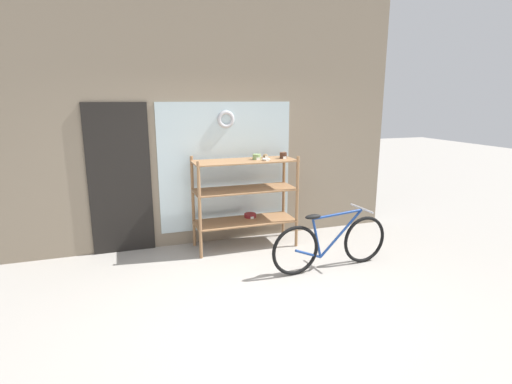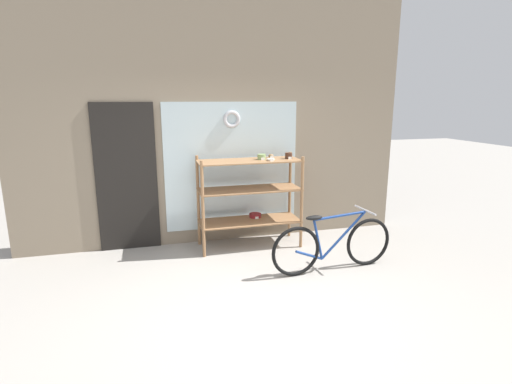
{
  "view_description": "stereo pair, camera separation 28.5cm",
  "coord_description": "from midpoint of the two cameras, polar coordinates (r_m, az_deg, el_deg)",
  "views": [
    {
      "loc": [
        -1.29,
        -3.53,
        2.15
      ],
      "look_at": [
        0.19,
        0.8,
        1.07
      ],
      "focal_mm": 28.0,
      "sensor_mm": 36.0,
      "label": 1
    },
    {
      "loc": [
        -1.02,
        -3.61,
        2.15
      ],
      "look_at": [
        0.19,
        0.8,
        1.07
      ],
      "focal_mm": 28.0,
      "sensor_mm": 36.0,
      "label": 2
    }
  ],
  "objects": [
    {
      "name": "storefront_facade",
      "position": [
        5.94,
        -4.43,
        9.96
      ],
      "size": [
        5.81,
        0.13,
        3.72
      ],
      "color": "gray",
      "rests_on": "ground_plane"
    },
    {
      "name": "bicycle",
      "position": [
        5.2,
        12.48,
        -7.37
      ],
      "size": [
        1.67,
        0.46,
        0.77
      ],
      "rotation": [
        0.0,
        0.0,
        0.06
      ],
      "color": "black",
      "rests_on": "ground_plane"
    },
    {
      "name": "ground_plane",
      "position": [
        4.32,
        2.38,
        -16.58
      ],
      "size": [
        30.0,
        30.0,
        0.0
      ],
      "primitive_type": "plane",
      "color": "gray"
    },
    {
      "name": "display_case",
      "position": [
        5.79,
        0.66,
        0.01
      ],
      "size": [
        1.47,
        0.55,
        1.38
      ],
      "color": "#8E6642",
      "rests_on": "ground_plane"
    }
  ]
}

